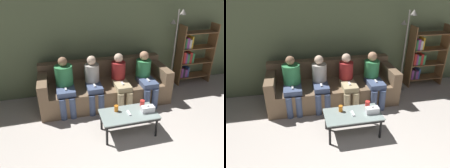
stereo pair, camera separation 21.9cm
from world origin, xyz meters
TOP-DOWN VIEW (x-y plane):
  - wall_back at (0.00, 3.90)m, footprint 12.00×0.06m
  - couch at (0.00, 3.34)m, footprint 2.68×0.97m
  - coffee_table at (0.14, 2.13)m, footprint 0.96×0.52m
  - cup_near_left at (0.44, 2.29)m, footprint 0.08×0.08m
  - cup_near_right at (-0.05, 2.25)m, footprint 0.07×0.07m
  - tissue_box at (0.47, 2.10)m, footprint 0.22×0.12m
  - game_remote at (0.14, 2.13)m, footprint 0.04×0.15m
  - bookshelf at (2.26, 3.67)m, footprint 0.89×0.32m
  - standing_lamp at (1.70, 3.53)m, footprint 0.31×0.26m
  - seated_person_left_end at (-0.83, 3.14)m, footprint 0.35×0.65m
  - seated_person_mid_left at (-0.28, 3.11)m, footprint 0.31×0.62m
  - seated_person_mid_right at (0.28, 3.09)m, footprint 0.31×0.70m
  - seated_person_right_end at (0.83, 3.10)m, footprint 0.32×0.71m

SIDE VIEW (x-z plane):
  - couch at x=0.00m, z-range -0.11..0.73m
  - coffee_table at x=0.14m, z-range 0.16..0.56m
  - game_remote at x=0.14m, z-range 0.40..0.42m
  - tissue_box at x=0.47m, z-range 0.39..0.52m
  - cup_near_right at x=-0.05m, z-range 0.40..0.51m
  - cup_near_left at x=0.44m, z-range 0.40..0.52m
  - seated_person_mid_right at x=0.28m, z-range 0.03..1.11m
  - seated_person_mid_left at x=-0.28m, z-range 0.03..1.12m
  - seated_person_right_end at x=0.83m, z-range 0.04..1.12m
  - seated_person_left_end at x=-0.83m, z-range 0.05..1.16m
  - bookshelf at x=2.26m, z-range -0.02..1.45m
  - standing_lamp at x=1.70m, z-range 0.21..2.06m
  - wall_back at x=0.00m, z-range 0.00..2.60m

